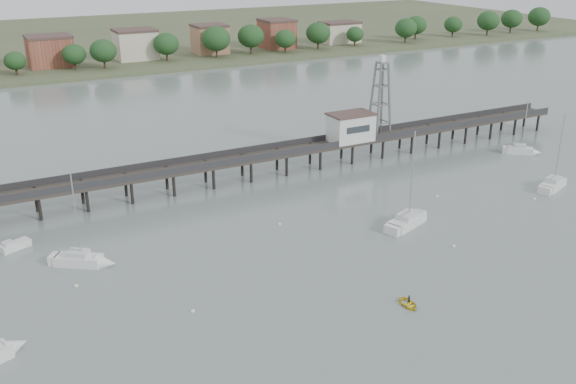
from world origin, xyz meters
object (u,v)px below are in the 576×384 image
object	(u,v)px
sailboat_b	(88,261)
sailboat_e	(524,151)
yellow_dinghy	(408,306)
lattice_tower	(380,100)
sailboat_c	(412,219)
pier	(228,161)
sailboat_d	(556,183)
white_tender	(14,246)

from	to	relation	value
sailboat_b	sailboat_e	distance (m)	85.99
yellow_dinghy	lattice_tower	bearing A→B (deg)	62.62
lattice_tower	sailboat_c	size ratio (longest dim) A/B	1.02
pier	lattice_tower	xyz separation A→B (m)	(31.50, 0.00, 7.31)
pier	sailboat_c	size ratio (longest dim) A/B	9.84
sailboat_c	sailboat_d	xyz separation A→B (m)	(31.06, 0.56, 0.01)
sailboat_e	sailboat_d	xyz separation A→B (m)	(-9.03, -15.43, -0.01)
sailboat_e	pier	bearing A→B (deg)	-151.62
pier	sailboat_c	bearing A→B (deg)	-58.55
pier	sailboat_e	xyz separation A→B (m)	(57.62, -12.66, -3.14)
sailboat_c	yellow_dinghy	size ratio (longest dim) A/B	5.02
sailboat_c	white_tender	size ratio (longest dim) A/B	3.48
sailboat_e	yellow_dinghy	xyz separation A→B (m)	(-55.18, -34.50, -0.65)
sailboat_b	sailboat_c	size ratio (longest dim) A/B	0.86
pier	yellow_dinghy	distance (m)	47.38
lattice_tower	sailboat_d	world-z (taller)	lattice_tower
sailboat_c	sailboat_d	size ratio (longest dim) A/B	1.11
sailboat_c	sailboat_e	bearing A→B (deg)	0.85
sailboat_b	sailboat_c	bearing A→B (deg)	23.86
white_tender	lattice_tower	bearing A→B (deg)	-14.81
lattice_tower	sailboat_e	xyz separation A→B (m)	(26.12, -12.66, -10.45)
sailboat_b	sailboat_d	bearing A→B (deg)	28.64
pier	yellow_dinghy	bearing A→B (deg)	-87.05
pier	lattice_tower	world-z (taller)	lattice_tower
pier	sailboat_d	size ratio (longest dim) A/B	10.88
lattice_tower	white_tender	xyz separation A→B (m)	(-67.48, -10.36, -10.62)
white_tender	yellow_dinghy	distance (m)	53.20
yellow_dinghy	sailboat_d	bearing A→B (deg)	26.71
sailboat_c	white_tender	bearing A→B (deg)	140.24
sailboat_e	white_tender	distance (m)	93.62
lattice_tower	white_tender	bearing A→B (deg)	-171.27
pier	lattice_tower	size ratio (longest dim) A/B	9.68
yellow_dinghy	pier	bearing A→B (deg)	97.22
white_tender	yellow_dinghy	bearing A→B (deg)	-67.32
sailboat_b	white_tender	world-z (taller)	sailboat_b
lattice_tower	sailboat_d	bearing A→B (deg)	-58.69
sailboat_e	yellow_dinghy	world-z (taller)	sailboat_e
sailboat_b	sailboat_e	size ratio (longest dim) A/B	1.19
sailboat_e	lattice_tower	bearing A→B (deg)	-165.09
lattice_tower	sailboat_e	bearing A→B (deg)	-25.87
sailboat_d	white_tender	size ratio (longest dim) A/B	3.15
sailboat_c	sailboat_d	bearing A→B (deg)	-19.87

